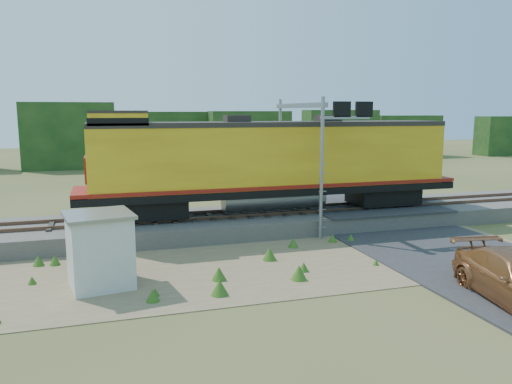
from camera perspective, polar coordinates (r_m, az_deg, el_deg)
name	(u,v)px	position (r m, az deg, el deg)	size (l,w,h in m)	color
ground	(288,265)	(19.45, 3.65, -8.31)	(140.00, 140.00, 0.00)	#475123
ballast	(246,222)	(24.86, -1.21, -3.45)	(70.00, 5.00, 0.80)	slate
rails	(245,213)	(24.76, -1.21, -2.37)	(70.00, 1.54, 0.16)	brown
dirt_shoulder	(234,265)	(19.32, -2.50, -8.37)	(26.00, 8.00, 0.03)	#8C7754
road	(431,244)	(23.33, 19.38, -5.62)	(7.00, 66.00, 0.86)	#38383A
tree_line_north	(166,137)	(55.80, -10.21, 6.21)	(130.00, 3.00, 6.50)	#153814
weed_clumps	(197,273)	(18.66, -6.71, -9.13)	(15.00, 6.20, 0.56)	#36621C
locomotive	(269,162)	(24.73, 1.49, 3.50)	(19.08, 2.91, 4.92)	black
shed	(100,250)	(17.56, -17.40, -6.31)	(2.47, 2.47, 2.53)	silver
signal_gantry	(310,131)	(24.69, 6.20, 6.98)	(2.58, 6.20, 6.50)	gray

